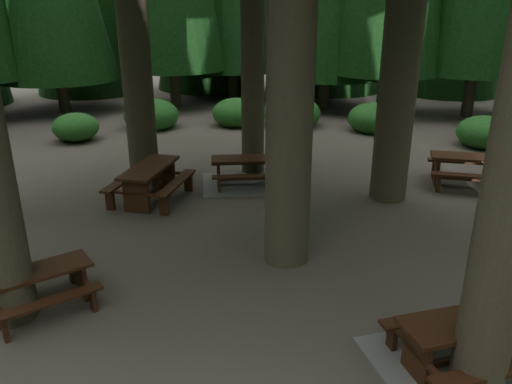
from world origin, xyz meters
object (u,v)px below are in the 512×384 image
(picnic_table_a, at_px, (463,353))
(picnic_table_e, at_px, (39,283))
(picnic_table_c, at_px, (245,176))
(picnic_table_d, at_px, (468,166))
(picnic_table_b, at_px, (150,178))

(picnic_table_a, bearing_deg, picnic_table_e, 151.75)
(picnic_table_c, distance_m, picnic_table_d, 6.00)
(picnic_table_b, height_order, picnic_table_d, picnic_table_b)
(picnic_table_a, xyz_separation_m, picnic_table_c, (-5.23, 6.01, -0.00))
(picnic_table_a, xyz_separation_m, picnic_table_b, (-7.08, 4.21, 0.33))
(picnic_table_a, height_order, picnic_table_c, picnic_table_a)
(picnic_table_d, distance_m, picnic_table_e, 10.85)
(picnic_table_d, height_order, picnic_table_e, picnic_table_d)
(picnic_table_d, bearing_deg, picnic_table_a, -98.49)
(picnic_table_b, xyz_separation_m, picnic_table_d, (7.56, 3.61, -0.04))
(picnic_table_a, bearing_deg, picnic_table_b, 115.66)
(picnic_table_b, distance_m, picnic_table_e, 4.86)
(picnic_table_a, relative_size, picnic_table_e, 1.41)
(picnic_table_a, distance_m, picnic_table_c, 7.96)
(picnic_table_d, relative_size, picnic_table_e, 0.99)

